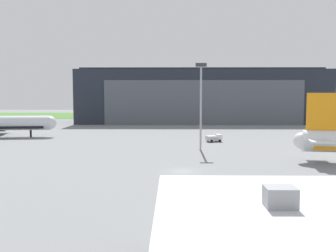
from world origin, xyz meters
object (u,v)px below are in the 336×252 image
(ops_van, at_px, (309,137))
(fuel_bowser, at_px, (214,138))
(apron_light_mast, at_px, (201,99))
(maintenance_hangar, at_px, (201,96))

(ops_van, xyz_separation_m, fuel_bowser, (-24.76, -0.96, -0.14))
(ops_van, distance_m, apron_light_mast, 34.62)
(ops_van, xyz_separation_m, apron_light_mast, (-29.36, -15.34, 10.07))
(fuel_bowser, xyz_separation_m, apron_light_mast, (-4.60, -14.38, 10.21))
(ops_van, height_order, apron_light_mast, apron_light_mast)
(maintenance_hangar, bearing_deg, fuel_bowser, -91.25)
(apron_light_mast, bearing_deg, maintenance_hangar, 85.70)
(ops_van, bearing_deg, apron_light_mast, -152.40)
(maintenance_hangar, distance_m, ops_van, 69.74)
(maintenance_hangar, bearing_deg, apron_light_mast, -94.30)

